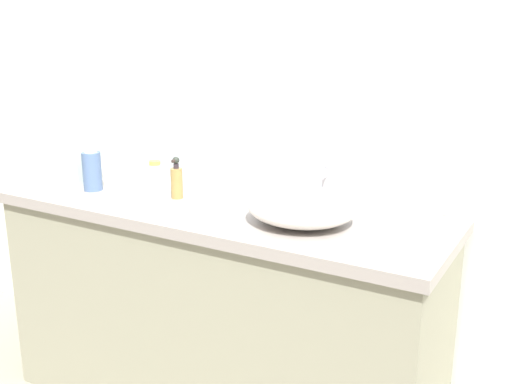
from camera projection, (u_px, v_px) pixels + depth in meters
name	position (u px, v px, depth m)	size (l,w,h in m)	color
bathroom_wall_rear	(258.00, 73.00, 2.43)	(6.00, 0.06, 2.60)	silver
vanity_counter	(218.00, 310.00, 2.39)	(1.71, 0.57, 0.85)	gray
wall_mirror_panel	(255.00, 28.00, 2.34)	(1.49, 0.01, 1.24)	#B2BCC6
sink_basin	(302.00, 207.00, 2.07)	(0.37, 0.34, 0.11)	silver
faucet	(325.00, 183.00, 2.22)	(0.03, 0.12, 0.17)	silver
soap_dispenser	(177.00, 181.00, 2.35)	(0.04, 0.04, 0.16)	#A98848
lotion_bottle	(92.00, 170.00, 2.45)	(0.07, 0.07, 0.18)	#52709E
perfume_bottle	(155.00, 174.00, 2.50)	(0.05, 0.05, 0.11)	silver
tissue_box	(79.00, 163.00, 2.59)	(0.14, 0.14, 0.17)	#B5C9BF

